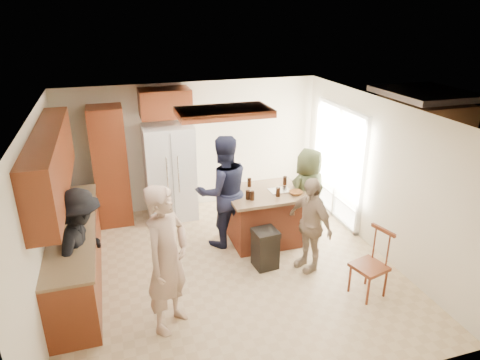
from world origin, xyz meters
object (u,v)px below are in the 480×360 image
object	(u,v)px
person_front_left	(167,260)
person_counter	(83,248)
spindle_chair	(370,266)
person_behind_right	(308,194)
person_side_right	(310,224)
kitchen_island	(264,216)
refrigerator	(170,172)
trash_bin	(265,248)
person_behind_left	(223,192)

from	to	relation	value
person_front_left	person_counter	xyz separation A→B (m)	(-1.01, 0.81, -0.13)
person_front_left	spindle_chair	xyz separation A→B (m)	(2.75, -0.19, -0.51)
person_behind_right	person_counter	bearing A→B (deg)	-7.36
person_side_right	person_counter	size ratio (longest dim) A/B	0.90
person_side_right	kitchen_island	bearing A→B (deg)	-175.55
refrigerator	kitchen_island	xyz separation A→B (m)	(1.36, -1.44, -0.43)
trash_bin	person_behind_left	bearing A→B (deg)	115.37
trash_bin	kitchen_island	bearing A→B (deg)	71.32
refrigerator	trash_bin	xyz separation A→B (m)	(1.11, -2.19, -0.58)
person_behind_left	trash_bin	size ratio (longest dim) A/B	3.05
refrigerator	kitchen_island	size ratio (longest dim) A/B	1.41
refrigerator	trash_bin	distance (m)	2.52
person_front_left	person_side_right	xyz separation A→B (m)	(2.23, 0.68, -0.21)
person_behind_left	refrigerator	distance (m)	1.47
person_behind_left	kitchen_island	size ratio (longest dim) A/B	1.50
person_behind_left	refrigerator	xyz separation A→B (m)	(-0.69, 1.30, -0.06)
person_front_left	spindle_chair	size ratio (longest dim) A/B	1.94
person_counter	kitchen_island	size ratio (longest dim) A/B	1.30
person_front_left	person_behind_left	xyz separation A→B (m)	(1.18, 1.78, -0.00)
person_front_left	spindle_chair	bearing A→B (deg)	-51.41
person_side_right	trash_bin	size ratio (longest dim) A/B	2.38
refrigerator	person_side_right	bearing A→B (deg)	-54.18
refrigerator	trash_bin	bearing A→B (deg)	-63.12
person_counter	refrigerator	world-z (taller)	refrigerator
person_front_left	spindle_chair	world-z (taller)	person_front_left
person_behind_right	person_counter	size ratio (longest dim) A/B	0.96
trash_bin	person_counter	bearing A→B (deg)	-178.31
person_behind_left	person_side_right	size ratio (longest dim) A/B	1.28
person_front_left	person_counter	distance (m)	1.30
person_front_left	person_behind_right	xyz separation A→B (m)	(2.64, 1.61, -0.16)
person_behind_left	spindle_chair	bearing A→B (deg)	124.01
kitchen_island	person_front_left	bearing A→B (deg)	-138.55
refrigerator	kitchen_island	distance (m)	2.03
person_behind_right	refrigerator	xyz separation A→B (m)	(-2.15, 1.47, 0.10)
kitchen_island	trash_bin	bearing A→B (deg)	-108.68
person_behind_left	refrigerator	bearing A→B (deg)	-66.67
spindle_chair	person_counter	bearing A→B (deg)	165.06
refrigerator	trash_bin	size ratio (longest dim) A/B	2.86
person_behind_right	person_side_right	distance (m)	1.02
person_side_right	refrigerator	size ratio (longest dim) A/B	0.83
person_front_left	refrigerator	distance (m)	3.12
person_behind_right	refrigerator	size ratio (longest dim) A/B	0.89
person_front_left	person_behind_left	size ratio (longest dim) A/B	1.01
refrigerator	person_behind_left	bearing A→B (deg)	-62.11
person_behind_left	person_counter	distance (m)	2.40
person_behind_left	trash_bin	bearing A→B (deg)	110.81
person_front_left	person_side_right	world-z (taller)	person_front_left
trash_bin	spindle_chair	world-z (taller)	spindle_chair
person_side_right	kitchen_island	size ratio (longest dim) A/B	1.17
person_behind_right	kitchen_island	size ratio (longest dim) A/B	1.26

